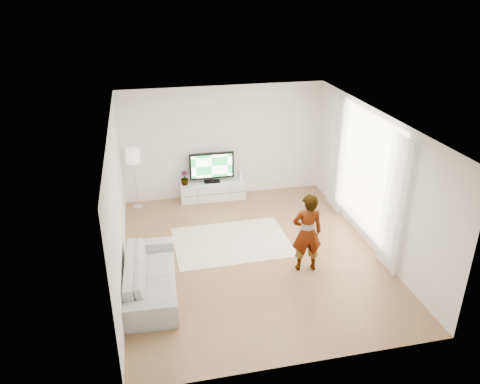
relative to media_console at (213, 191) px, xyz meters
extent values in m
plane|color=#9E6E47|center=(0.34, -2.76, -0.23)|extent=(6.00, 6.00, 0.00)
plane|color=white|center=(0.34, -2.76, 2.57)|extent=(6.00, 6.00, 0.00)
cube|color=silver|center=(-2.16, -2.76, 1.17)|extent=(0.02, 6.00, 2.80)
cube|color=silver|center=(2.84, -2.76, 1.17)|extent=(0.02, 6.00, 2.80)
cube|color=silver|center=(0.34, 0.24, 1.17)|extent=(5.00, 0.02, 2.80)
cube|color=silver|center=(0.34, -5.76, 1.17)|extent=(5.00, 0.02, 2.80)
cube|color=white|center=(2.82, -2.46, 1.22)|extent=(0.01, 2.60, 2.50)
cube|color=white|center=(2.74, -3.76, 1.12)|extent=(0.04, 0.70, 2.60)
cube|color=white|center=(2.74, -1.16, 1.12)|extent=(0.04, 0.70, 2.60)
cube|color=silver|center=(0.00, 0.00, 0.00)|extent=(1.61, 0.45, 0.45)
cube|color=black|center=(0.00, -0.23, 0.00)|extent=(1.56, 0.00, 0.01)
cube|color=black|center=(-0.40, -0.23, 0.00)|extent=(0.01, 0.00, 0.40)
cube|color=black|center=(0.40, -0.23, 0.00)|extent=(0.01, 0.00, 0.40)
cube|color=black|center=(0.00, 0.03, 0.24)|extent=(0.39, 0.22, 0.02)
cube|color=black|center=(0.00, 0.03, 0.29)|extent=(0.08, 0.05, 0.08)
cube|color=black|center=(0.00, 0.03, 0.66)|extent=(1.10, 0.06, 0.67)
cube|color=#178E3A|center=(0.00, 0.00, 0.66)|extent=(1.01, 0.01, 0.57)
cube|color=white|center=(0.70, 0.00, 0.34)|extent=(0.08, 0.18, 0.24)
cube|color=#4CB2FF|center=(0.70, -0.09, 0.37)|extent=(0.01, 0.00, 0.13)
imported|color=#3F7238|center=(-0.68, 0.00, 0.40)|extent=(0.24, 0.24, 0.36)
cube|color=white|center=(0.04, -2.19, -0.22)|extent=(2.43, 1.77, 0.01)
imported|color=#334772|center=(1.22, -3.46, 0.57)|extent=(0.61, 0.43, 1.57)
imported|color=#A9A9A5|center=(-1.68, -3.53, 0.10)|extent=(0.97, 2.25, 0.65)
cylinder|color=silver|center=(-1.86, -0.06, -0.22)|extent=(0.26, 0.26, 0.02)
cylinder|color=silver|center=(-1.86, -0.06, 0.36)|extent=(0.03, 0.03, 1.14)
cylinder|color=white|center=(-1.86, -0.06, 1.10)|extent=(0.33, 0.33, 0.32)
camera|label=1|loc=(-1.61, -10.57, 4.89)|focal=35.00mm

